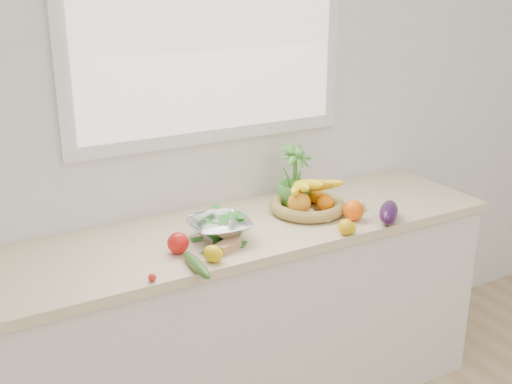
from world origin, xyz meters
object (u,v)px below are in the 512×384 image
fruit_basket (307,201)px  apple (178,243)px  potted_herb (294,177)px  eggplant (389,212)px  cucumber (196,265)px  colander_with_spinach (219,224)px

fruit_basket → apple: bearing=-170.0°
potted_herb → fruit_basket: 0.13m
eggplant → potted_herb: bearing=122.9°
cucumber → potted_herb: (0.67, 0.39, 0.11)m
cucumber → colander_with_spinach: size_ratio=0.87×
fruit_basket → cucumber: bearing=-156.8°
eggplant → colander_with_spinach: (-0.71, 0.19, 0.02)m
apple → cucumber: 0.17m
cucumber → potted_herb: bearing=30.4°
cucumber → fruit_basket: bearing=23.2°
potted_herb → eggplant: bearing=-57.1°
eggplant → fruit_basket: size_ratio=0.60×
eggplant → fruit_basket: (-0.24, 0.27, 0.01)m
eggplant → potted_herb: (-0.24, 0.37, 0.09)m
apple → eggplant: bearing=-9.4°
eggplant → cucumber: bearing=-178.7°
cucumber → colander_with_spinach: colander_with_spinach is taller
apple → eggplant: size_ratio=0.40×
apple → potted_herb: 0.71m
colander_with_spinach → cucumber: bearing=-133.3°
apple → fruit_basket: size_ratio=0.24×
cucumber → eggplant: bearing=1.3°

